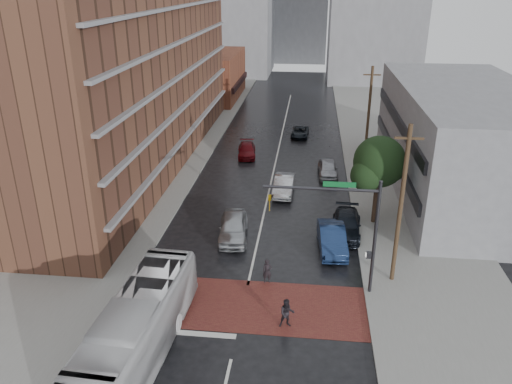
% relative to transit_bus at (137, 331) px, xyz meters
% --- Properties ---
extents(ground, '(160.00, 160.00, 0.00)m').
position_rel_transit_bus_xyz_m(ground, '(4.52, 4.35, -1.63)').
color(ground, black).
rests_on(ground, ground).
extents(crosswalk, '(14.00, 5.00, 0.02)m').
position_rel_transit_bus_xyz_m(crosswalk, '(4.52, 4.85, -1.62)').
color(crosswalk, brown).
rests_on(crosswalk, ground).
extents(sidewalk_west, '(9.00, 90.00, 0.15)m').
position_rel_transit_bus_xyz_m(sidewalk_west, '(-6.98, 29.35, -1.56)').
color(sidewalk_west, gray).
rests_on(sidewalk_west, ground).
extents(sidewalk_east, '(9.00, 90.00, 0.15)m').
position_rel_transit_bus_xyz_m(sidewalk_east, '(16.02, 29.35, -1.56)').
color(sidewalk_east, gray).
rests_on(sidewalk_east, ground).
extents(apartment_block, '(10.00, 44.00, 28.00)m').
position_rel_transit_bus_xyz_m(apartment_block, '(-9.48, 28.35, 12.37)').
color(apartment_block, brown).
rests_on(apartment_block, ground).
extents(storefront_west, '(8.00, 16.00, 7.00)m').
position_rel_transit_bus_xyz_m(storefront_west, '(-7.48, 58.35, 1.87)').
color(storefront_west, brown).
rests_on(storefront_west, ground).
extents(building_east, '(11.00, 26.00, 9.00)m').
position_rel_transit_bus_xyz_m(building_east, '(21.02, 24.35, 2.87)').
color(building_east, gray).
rests_on(building_east, ground).
extents(distant_tower_center, '(12.00, 10.00, 24.00)m').
position_rel_transit_bus_xyz_m(distant_tower_center, '(4.52, 99.35, 10.37)').
color(distant_tower_center, gray).
rests_on(distant_tower_center, ground).
extents(street_tree, '(4.20, 4.10, 6.90)m').
position_rel_transit_bus_xyz_m(street_tree, '(13.04, 16.39, 3.10)').
color(street_tree, '#332319').
rests_on(street_tree, ground).
extents(signal_mast, '(6.50, 0.30, 7.20)m').
position_rel_transit_bus_xyz_m(signal_mast, '(10.37, 6.85, 3.10)').
color(signal_mast, '#2D2D33').
rests_on(signal_mast, ground).
extents(utility_pole_near, '(1.60, 0.26, 10.00)m').
position_rel_transit_bus_xyz_m(utility_pole_near, '(13.32, 8.35, 3.50)').
color(utility_pole_near, '#473321').
rests_on(utility_pole_near, ground).
extents(utility_pole_far, '(1.60, 0.26, 10.00)m').
position_rel_transit_bus_xyz_m(utility_pole_far, '(13.32, 28.35, 3.50)').
color(utility_pole_far, '#473321').
rests_on(utility_pole_far, ground).
extents(transit_bus, '(3.33, 11.86, 3.27)m').
position_rel_transit_bus_xyz_m(transit_bus, '(0.00, 0.00, 0.00)').
color(transit_bus, silver).
rests_on(transit_bus, ground).
extents(pedestrian_a, '(0.63, 0.46, 1.57)m').
position_rel_transit_bus_xyz_m(pedestrian_a, '(5.66, 7.35, -0.85)').
color(pedestrian_a, black).
rests_on(pedestrian_a, ground).
extents(pedestrian_b, '(0.92, 0.77, 1.68)m').
position_rel_transit_bus_xyz_m(pedestrian_b, '(7.09, 3.23, -0.79)').
color(pedestrian_b, black).
rests_on(pedestrian_b, ground).
extents(car_travel_a, '(2.50, 5.20, 1.71)m').
position_rel_transit_bus_xyz_m(car_travel_a, '(2.72, 12.80, -0.78)').
color(car_travel_a, '#AFB3B7').
rests_on(car_travel_a, ground).
extents(car_travel_b, '(1.83, 4.77, 1.55)m').
position_rel_transit_bus_xyz_m(car_travel_b, '(5.84, 21.40, -0.86)').
color(car_travel_b, '#B8BBC0').
rests_on(car_travel_b, ground).
extents(car_travel_c, '(2.33, 4.64, 1.29)m').
position_rel_transit_bus_xyz_m(car_travel_c, '(1.34, 30.97, -0.99)').
color(car_travel_c, maroon).
rests_on(car_travel_c, ground).
extents(suv_travel, '(2.16, 4.25, 1.15)m').
position_rel_transit_bus_xyz_m(suv_travel, '(6.71, 38.68, -1.06)').
color(suv_travel, black).
rests_on(suv_travel, ground).
extents(car_parked_near, '(2.11, 5.11, 1.65)m').
position_rel_transit_bus_xyz_m(car_parked_near, '(9.72, 11.91, -0.81)').
color(car_parked_near, '#16274D').
rests_on(car_parked_near, ground).
extents(car_parked_mid, '(2.40, 5.21, 1.48)m').
position_rel_transit_bus_xyz_m(car_parked_mid, '(10.82, 14.35, -0.90)').
color(car_parked_mid, black).
rests_on(car_parked_mid, ground).
extents(car_parked_far, '(1.96, 4.50, 1.51)m').
position_rel_transit_bus_xyz_m(car_parked_far, '(9.72, 26.05, -0.88)').
color(car_parked_far, '#989A9F').
rests_on(car_parked_far, ground).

